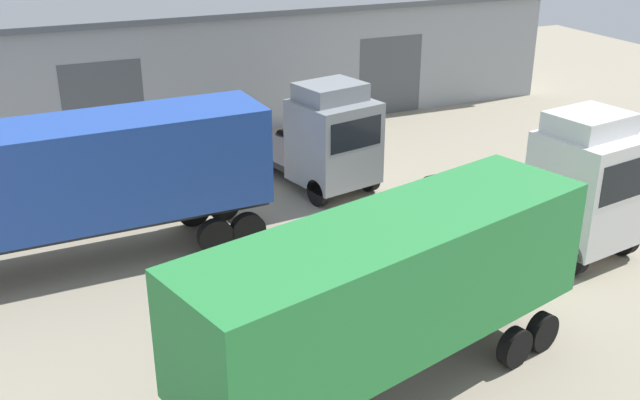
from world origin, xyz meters
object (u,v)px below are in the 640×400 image
object	(u,v)px
container_trailer_orange	(63,178)
tractor_unit_grey	(326,140)
container_trailer_green	(393,285)
oil_drum	(333,254)
tractor_unit_white	(570,185)
traffic_cone	(395,256)

from	to	relation	value
container_trailer_orange	tractor_unit_grey	bearing A→B (deg)	-167.14
container_trailer_green	container_trailer_orange	bearing A→B (deg)	-73.29
container_trailer_orange	oil_drum	world-z (taller)	container_trailer_orange
tractor_unit_white	container_trailer_orange	bearing A→B (deg)	-119.05
tractor_unit_grey	traffic_cone	bearing A→B (deg)	-18.21
tractor_unit_grey	oil_drum	bearing A→B (deg)	-35.01
oil_drum	traffic_cone	size ratio (longest dim) A/B	1.60
tractor_unit_white	oil_drum	size ratio (longest dim) A/B	8.05
container_trailer_green	container_trailer_orange	size ratio (longest dim) A/B	0.84
container_trailer_green	traffic_cone	distance (m)	6.19
container_trailer_green	oil_drum	xyz separation A→B (m)	(1.20, 5.45, -2.09)
tractor_unit_white	oil_drum	bearing A→B (deg)	-112.47
tractor_unit_white	traffic_cone	xyz separation A→B (m)	(-5.05, 1.09, -1.74)
container_trailer_green	tractor_unit_white	bearing A→B (deg)	-169.20
container_trailer_green	tractor_unit_grey	world-z (taller)	container_trailer_green
container_trailer_green	traffic_cone	world-z (taller)	container_trailer_green
tractor_unit_grey	traffic_cone	world-z (taller)	tractor_unit_grey
tractor_unit_grey	oil_drum	size ratio (longest dim) A/B	7.63
tractor_unit_white	tractor_unit_grey	xyz separation A→B (m)	(-4.46, 7.17, -0.18)
tractor_unit_white	container_trailer_green	xyz separation A→B (m)	(-7.96, -3.87, 0.54)
tractor_unit_white	oil_drum	distance (m)	7.11
tractor_unit_white	tractor_unit_grey	bearing A→B (deg)	-157.45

